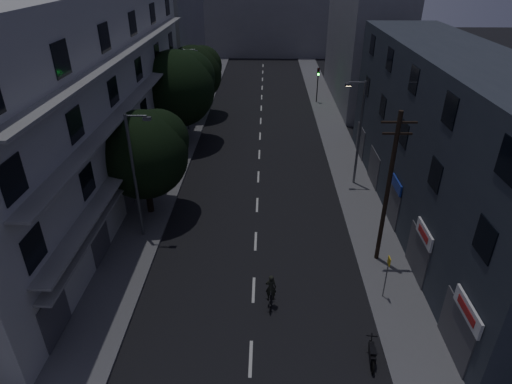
{
  "coord_description": "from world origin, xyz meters",
  "views": [
    {
      "loc": [
        0.55,
        -11.12,
        15.78
      ],
      "look_at": [
        0.0,
        12.0,
        3.0
      ],
      "focal_mm": 30.0,
      "sensor_mm": 36.0,
      "label": 1
    }
  ],
  "objects_px": {
    "utility_pole": "(388,187)",
    "cyclist": "(271,295)",
    "bus_stop_sign": "(387,270)",
    "motorcycle": "(372,354)"
  },
  "relations": [
    {
      "from": "cyclist",
      "to": "utility_pole",
      "type": "bearing_deg",
      "value": 34.31
    },
    {
      "from": "bus_stop_sign",
      "to": "utility_pole",
      "type": "bearing_deg",
      "value": 83.08
    },
    {
      "from": "utility_pole",
      "to": "motorcycle",
      "type": "distance_m",
      "value": 8.74
    },
    {
      "from": "bus_stop_sign",
      "to": "motorcycle",
      "type": "height_order",
      "value": "bus_stop_sign"
    },
    {
      "from": "utility_pole",
      "to": "motorcycle",
      "type": "height_order",
      "value": "utility_pole"
    },
    {
      "from": "motorcycle",
      "to": "cyclist",
      "type": "distance_m",
      "value": 5.59
    },
    {
      "from": "utility_pole",
      "to": "cyclist",
      "type": "relative_size",
      "value": 4.68
    },
    {
      "from": "motorcycle",
      "to": "utility_pole",
      "type": "bearing_deg",
      "value": 82.09
    },
    {
      "from": "bus_stop_sign",
      "to": "motorcycle",
      "type": "relative_size",
      "value": 1.48
    },
    {
      "from": "utility_pole",
      "to": "bus_stop_sign",
      "type": "xyz_separation_m",
      "value": [
        -0.4,
        -3.28,
        -2.98
      ]
    }
  ]
}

